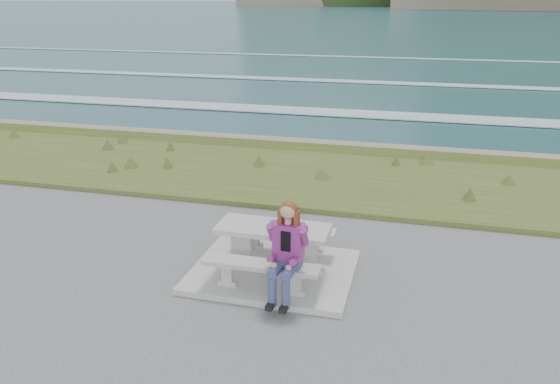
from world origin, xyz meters
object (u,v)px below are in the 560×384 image
at_px(seated_woman, 285,265).
at_px(bench_seaward, 284,232).
at_px(picnic_table, 273,236).
at_px(bench_landward, 261,269).

bearing_deg(seated_woman, bench_seaward, 108.99).
xyz_separation_m(picnic_table, bench_seaward, (0.00, 0.70, -0.23)).
relative_size(picnic_table, bench_seaward, 1.00).
distance_m(picnic_table, bench_seaward, 0.74).
bearing_deg(bench_seaward, seated_woman, -75.18).
xyz_separation_m(picnic_table, bench_landward, (0.00, -0.70, -0.23)).
distance_m(bench_landward, bench_seaward, 1.40).
bearing_deg(seated_woman, picnic_table, 120.06).
xyz_separation_m(picnic_table, seated_woman, (0.41, -0.84, -0.04)).
height_order(bench_landward, seated_woman, seated_woman).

